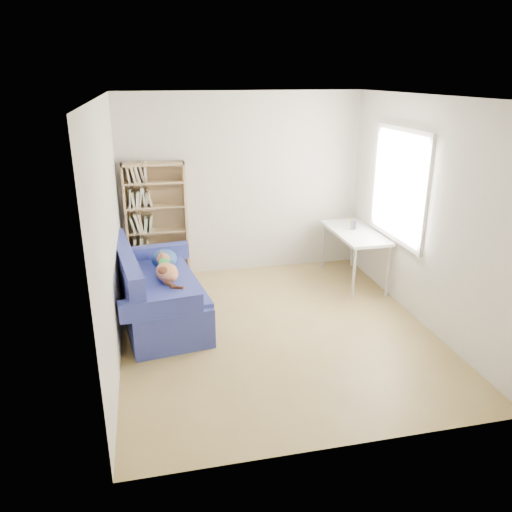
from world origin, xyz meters
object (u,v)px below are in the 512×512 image
(desk, at_px, (355,236))
(bookshelf, at_px, (157,227))
(pen_cup, at_px, (353,225))
(sofa, at_px, (156,292))

(desk, bearing_deg, bookshelf, 165.96)
(bookshelf, height_order, pen_cup, bookshelf)
(bookshelf, relative_size, desk, 1.33)
(desk, distance_m, pen_cup, 0.17)
(sofa, distance_m, desk, 2.86)
(pen_cup, bearing_deg, sofa, -166.06)
(bookshelf, height_order, desk, bookshelf)
(sofa, relative_size, pen_cup, 11.41)
(sofa, height_order, pen_cup, pen_cup)
(sofa, xyz_separation_m, bookshelf, (0.08, 1.26, 0.44))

